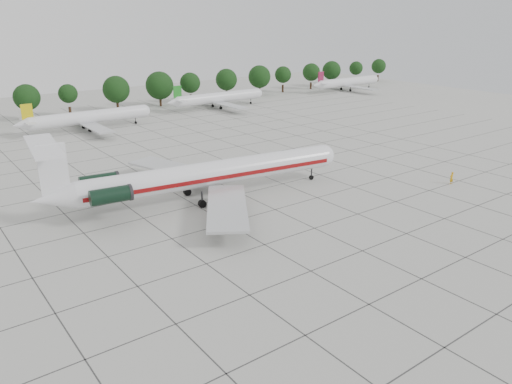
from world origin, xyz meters
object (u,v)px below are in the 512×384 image
Objects in this scene: bg_airliner_e at (348,82)px; ground_crew at (452,178)px; bg_airliner_c at (89,118)px; main_airliner at (198,175)px; bg_airliner_d at (219,98)px.

ground_crew is at bearing -127.43° from bg_airliner_e.
bg_airliner_c and bg_airliner_e have the same top height.
main_airliner is 118.66m from bg_airliner_e.
bg_airliner_c is 40.62m from bg_airliner_d.
ground_crew is at bearing -18.30° from main_airliner.
ground_crew is 80.62m from bg_airliner_c.
ground_crew is at bearing -66.16° from bg_airliner_c.
main_airliner reaches higher than bg_airliner_d.
bg_airliner_e is (63.15, 82.50, 1.91)m from ground_crew.
bg_airliner_c is at bearing -174.76° from bg_airliner_e.
bg_airliner_d is at bearing 9.26° from bg_airliner_c.
ground_crew is 0.07× the size of bg_airliner_d.
main_airliner is at bearing -146.84° from bg_airliner_e.
bg_airliner_c is 1.00× the size of bg_airliner_d.
ground_crew is 0.07× the size of bg_airliner_c.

